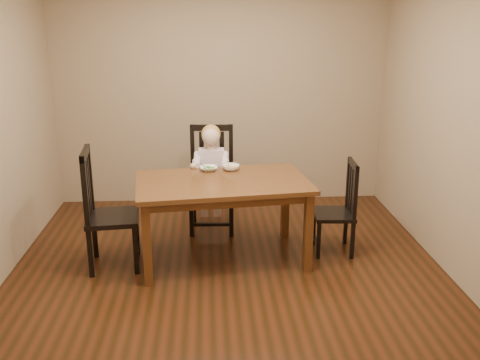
{
  "coord_description": "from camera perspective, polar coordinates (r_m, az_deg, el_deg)",
  "views": [
    {
      "loc": [
        -0.17,
        -4.48,
        2.27
      ],
      "look_at": [
        0.13,
        0.25,
        0.79
      ],
      "focal_mm": 40.0,
      "sensor_mm": 36.0,
      "label": 1
    }
  ],
  "objects": [
    {
      "name": "toddler",
      "position": [
        5.7,
        -3.07,
        1.29
      ],
      "size": [
        0.38,
        0.46,
        0.62
      ],
      "primitive_type": null,
      "rotation": [
        0.0,
        0.0,
        3.1
      ],
      "color": "silver",
      "rests_on": "chair_child"
    },
    {
      "name": "fork",
      "position": [
        5.24,
        -3.78,
        1.38
      ],
      "size": [
        0.1,
        0.09,
        0.05
      ],
      "rotation": [
        0.0,
        0.0,
        0.89
      ],
      "color": "silver",
      "rests_on": "bowl_peas"
    },
    {
      "name": "bowl_peas",
      "position": [
        5.27,
        -3.37,
        1.22
      ],
      "size": [
        0.19,
        0.19,
        0.04
      ],
      "primitive_type": "imported",
      "rotation": [
        0.0,
        0.0,
        0.12
      ],
      "color": "white",
      "rests_on": "dining_table"
    },
    {
      "name": "dining_table",
      "position": [
        4.99,
        -1.87,
        -1.05
      ],
      "size": [
        1.69,
        1.13,
        0.79
      ],
      "rotation": [
        0.0,
        0.0,
        0.12
      ],
      "color": "#482210",
      "rests_on": "room"
    },
    {
      "name": "bowl_veg",
      "position": [
        5.28,
        -0.98,
        1.35
      ],
      "size": [
        0.18,
        0.18,
        0.05
      ],
      "primitive_type": "imported",
      "rotation": [
        0.0,
        0.0,
        0.02
      ],
      "color": "white",
      "rests_on": "dining_table"
    },
    {
      "name": "room",
      "position": [
        4.58,
        -1.39,
        5.7
      ],
      "size": [
        4.01,
        4.01,
        2.71
      ],
      "color": "#421D0E",
      "rests_on": "ground"
    },
    {
      "name": "chair_left",
      "position": [
        5.05,
        -14.12,
        -3.27
      ],
      "size": [
        0.51,
        0.53,
        1.13
      ],
      "rotation": [
        0.0,
        0.0,
        -1.47
      ],
      "color": "black",
      "rests_on": "room"
    },
    {
      "name": "chair_child",
      "position": [
        5.81,
        -3.03,
        -0.06
      ],
      "size": [
        0.51,
        0.49,
        1.13
      ],
      "rotation": [
        0.0,
        0.0,
        3.1
      ],
      "color": "black",
      "rests_on": "room"
    },
    {
      "name": "chair_right",
      "position": [
        5.32,
        10.47,
        -3.08
      ],
      "size": [
        0.4,
        0.42,
        0.93
      ],
      "rotation": [
        0.0,
        0.0,
        1.51
      ],
      "color": "black",
      "rests_on": "room"
    }
  ]
}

